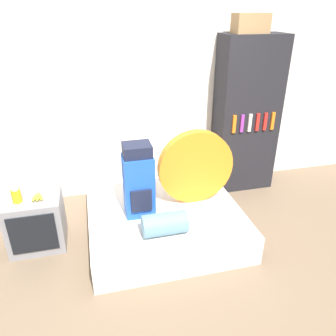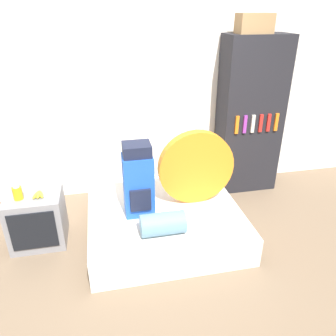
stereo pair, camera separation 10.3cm
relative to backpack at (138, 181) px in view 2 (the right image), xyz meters
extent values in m
plane|color=brown|center=(0.18, -0.68, -0.67)|extent=(16.00, 16.00, 0.00)
cube|color=white|center=(0.18, 1.07, 0.63)|extent=(8.00, 0.05, 2.60)
cube|color=silver|center=(0.26, 0.04, -0.52)|extent=(1.56, 1.49, 0.31)
cube|color=blue|center=(0.00, 0.00, -0.05)|extent=(0.29, 0.25, 0.63)
cube|color=#191E33|center=(0.00, 0.01, 0.33)|extent=(0.27, 0.23, 0.12)
cube|color=#191E33|center=(0.00, -0.14, -0.14)|extent=(0.20, 0.03, 0.23)
cylinder|color=orange|center=(0.62, 0.10, 0.04)|extent=(0.80, 0.10, 0.80)
cylinder|color=#5B849E|center=(0.17, -0.40, -0.26)|extent=(0.41, 0.21, 0.21)
cube|color=gray|center=(-1.03, 0.14, -0.39)|extent=(0.53, 0.46, 0.55)
cube|color=black|center=(-1.03, -0.10, -0.38)|extent=(0.42, 0.02, 0.40)
cylinder|color=gold|center=(-1.14, 0.09, -0.05)|extent=(0.09, 0.09, 0.13)
cylinder|color=white|center=(-1.14, 0.09, 0.02)|extent=(0.06, 0.06, 0.02)
ellipsoid|color=yellow|center=(-0.98, 0.10, -0.10)|extent=(0.08, 0.15, 0.04)
ellipsoid|color=yellow|center=(-0.96, 0.10, -0.10)|extent=(0.04, 0.15, 0.04)
ellipsoid|color=yellow|center=(-0.94, 0.10, -0.10)|extent=(0.08, 0.15, 0.04)
cube|color=black|center=(1.52, 0.82, 0.30)|extent=(0.76, 0.39, 1.94)
cube|color=orange|center=(1.26, 0.62, 0.28)|extent=(0.04, 0.02, 0.22)
cube|color=purple|center=(1.36, 0.62, 0.28)|extent=(0.04, 0.02, 0.22)
cube|color=beige|center=(1.47, 0.62, 0.28)|extent=(0.04, 0.02, 0.22)
cube|color=red|center=(1.57, 0.62, 0.28)|extent=(0.04, 0.02, 0.22)
cube|color=red|center=(1.67, 0.62, 0.28)|extent=(0.04, 0.02, 0.22)
cube|color=orange|center=(1.77, 0.62, 0.28)|extent=(0.04, 0.02, 0.22)
cube|color=#99754C|center=(1.43, 0.79, 1.37)|extent=(0.38, 0.22, 0.21)
camera|label=1|loc=(-0.40, -2.80, 1.54)|focal=35.00mm
camera|label=2|loc=(-0.30, -2.83, 1.54)|focal=35.00mm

